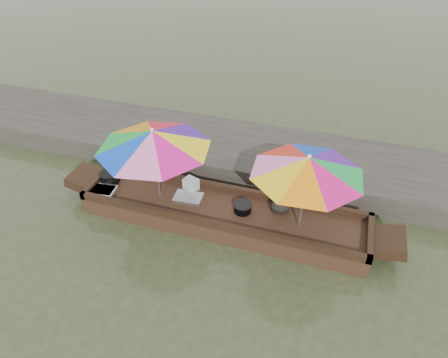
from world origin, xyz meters
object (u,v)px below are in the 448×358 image
(charcoal_grill, at_px, (243,208))
(umbrella_stern, at_px, (304,192))
(tray_crayfish, at_px, (102,191))
(umbrella_bow, at_px, (156,164))
(cooking_pot, at_px, (110,177))
(tray_scallop, at_px, (188,198))
(vendor, at_px, (282,190))
(supply_bag, at_px, (191,184))
(boat_hull, at_px, (222,215))

(charcoal_grill, xyz_separation_m, umbrella_stern, (1.10, -0.05, 0.70))
(tray_crayfish, height_order, umbrella_bow, umbrella_bow)
(umbrella_bow, bearing_deg, tray_crayfish, -166.58)
(cooking_pot, relative_size, tray_scallop, 0.72)
(tray_scallop, bearing_deg, vendor, 6.46)
(charcoal_grill, relative_size, umbrella_bow, 0.16)
(cooking_pot, relative_size, umbrella_bow, 0.19)
(tray_crayfish, bearing_deg, vendor, 9.00)
(umbrella_bow, bearing_deg, supply_bag, 35.95)
(boat_hull, xyz_separation_m, supply_bag, (-0.80, 0.38, 0.30))
(tray_scallop, height_order, umbrella_stern, umbrella_stern)
(boat_hull, distance_m, supply_bag, 0.94)
(tray_crayfish, bearing_deg, umbrella_bow, 13.42)
(cooking_pot, xyz_separation_m, tray_scallop, (1.79, -0.04, -0.08))
(tray_crayfish, height_order, charcoal_grill, charcoal_grill)
(umbrella_bow, bearing_deg, boat_hull, 0.00)
(supply_bag, height_order, umbrella_stern, umbrella_stern)
(tray_crayfish, distance_m, vendor, 3.63)
(boat_hull, bearing_deg, supply_bag, 154.46)
(tray_scallop, distance_m, umbrella_stern, 2.36)
(umbrella_stern, bearing_deg, charcoal_grill, 177.28)
(tray_crayfish, distance_m, tray_scallop, 1.78)
(boat_hull, xyz_separation_m, charcoal_grill, (0.39, 0.05, 0.25))
(boat_hull, height_order, charcoal_grill, charcoal_grill)
(tray_scallop, xyz_separation_m, vendor, (1.82, 0.21, 0.47))
(umbrella_stern, bearing_deg, tray_crayfish, -176.02)
(charcoal_grill, xyz_separation_m, supply_bag, (-1.19, 0.33, 0.05))
(tray_crayfish, relative_size, vendor, 0.56)
(supply_bag, xyz_separation_m, vendor, (1.87, -0.10, 0.37))
(vendor, distance_m, umbrella_bow, 2.43)
(supply_bag, height_order, umbrella_bow, umbrella_bow)
(tray_crayfish, relative_size, supply_bag, 2.00)
(boat_hull, height_order, umbrella_stern, umbrella_stern)
(tray_crayfish, xyz_separation_m, supply_bag, (1.69, 0.66, 0.09))
(boat_hull, bearing_deg, tray_scallop, 173.81)
(tray_scallop, relative_size, charcoal_grill, 1.66)
(cooking_pot, relative_size, charcoal_grill, 1.20)
(charcoal_grill, distance_m, vendor, 0.83)
(umbrella_bow, bearing_deg, tray_scallop, 7.91)
(supply_bag, distance_m, umbrella_stern, 2.41)
(charcoal_grill, relative_size, umbrella_stern, 0.17)
(tray_crayfish, xyz_separation_m, umbrella_stern, (3.98, 0.28, 0.73))
(vendor, bearing_deg, umbrella_bow, -6.91)
(tray_crayfish, xyz_separation_m, tray_scallop, (1.74, 0.36, -0.01))
(cooking_pot, xyz_separation_m, umbrella_bow, (1.21, -0.12, 0.67))
(cooking_pot, height_order, umbrella_bow, umbrella_bow)
(supply_bag, bearing_deg, boat_hull, -25.54)
(tray_scallop, xyz_separation_m, supply_bag, (-0.05, 0.30, 0.10))
(cooking_pot, relative_size, supply_bag, 1.45)
(supply_bag, bearing_deg, umbrella_bow, -144.05)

